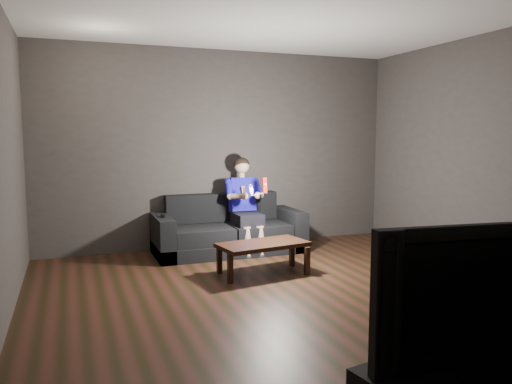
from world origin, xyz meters
name	(u,v)px	position (x,y,z in m)	size (l,w,h in m)	color
floor	(299,299)	(0.00, 0.00, 0.00)	(5.00, 5.00, 0.00)	black
back_wall	(222,149)	(0.00, 2.50, 1.35)	(5.00, 0.04, 2.70)	#373430
right_wall	(507,153)	(2.50, 0.00, 1.35)	(0.04, 5.00, 2.70)	#373430
ceiling	(301,4)	(0.00, 0.00, 2.70)	(5.00, 5.00, 0.02)	silver
sofa	(228,234)	(-0.05, 2.07, 0.25)	(1.95, 0.84, 0.75)	black
child	(245,199)	(0.17, 2.03, 0.70)	(0.50, 0.62, 1.24)	black
wii_remote_red	(265,185)	(0.27, 1.55, 0.93)	(0.05, 0.08, 0.20)	#DE0B00
nunchuk_white	(251,190)	(0.09, 1.56, 0.88)	(0.07, 0.09, 0.14)	white
wii_remote_black	(163,216)	(-0.92, 2.00, 0.54)	(0.04, 0.14, 0.03)	black
coffee_table	(263,247)	(0.00, 0.92, 0.31)	(1.05, 0.65, 0.36)	black
tv	(470,288)	(-0.15, -2.27, 0.79)	(1.19, 0.16, 0.69)	black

